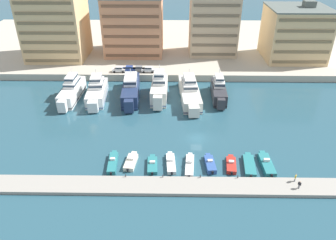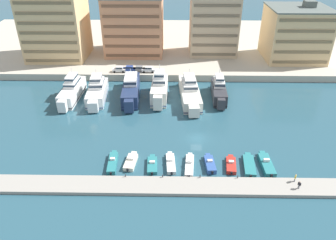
{
  "view_description": "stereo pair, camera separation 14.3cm",
  "coord_description": "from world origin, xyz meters",
  "px_view_note": "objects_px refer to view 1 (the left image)",
  "views": [
    {
      "loc": [
        -5.61,
        -62.35,
        41.47
      ],
      "look_at": [
        -6.64,
        3.95,
        2.5
      ],
      "focal_mm": 35.0,
      "sensor_mm": 36.0,
      "label": 1
    },
    {
      "loc": [
        -5.47,
        -62.34,
        41.47
      ],
      "look_at": [
        -6.64,
        3.95,
        2.5
      ],
      "focal_mm": 35.0,
      "sensor_mm": 36.0,
      "label": 2
    }
  ],
  "objects_px": {
    "motorboat_teal_right": "(249,165)",
    "car_grey_mid_left": "(139,69)",
    "car_white_far_left": "(119,69)",
    "yacht_charcoal_center_right": "(219,90)",
    "car_blue_left": "(129,69)",
    "car_white_center_left": "(148,69)",
    "yacht_white_left": "(97,91)",
    "motorboat_cream_left": "(131,162)",
    "motorboat_teal_mid_left": "(152,165)",
    "yacht_ivory_center": "(190,91)",
    "motorboat_teal_far_right": "(266,164)",
    "yacht_white_far_left": "(72,91)",
    "motorboat_white_center": "(190,165)",
    "motorboat_blue_center_right": "(210,164)",
    "yacht_navy_mid_left": "(131,89)",
    "pedestrian_near_edge": "(299,184)",
    "motorboat_white_center_left": "(171,163)",
    "motorboat_red_mid_right": "(231,165)",
    "yacht_ivory_center_left": "(159,89)",
    "motorboat_teal_far_left": "(113,163)",
    "pedestrian_mid_deck": "(296,177)"
  },
  "relations": [
    {
      "from": "motorboat_teal_right",
      "to": "car_grey_mid_left",
      "type": "distance_m",
      "value": 52.18
    },
    {
      "from": "car_white_far_left",
      "to": "yacht_charcoal_center_right",
      "type": "bearing_deg",
      "value": -24.26
    },
    {
      "from": "car_blue_left",
      "to": "car_white_center_left",
      "type": "relative_size",
      "value": 1.01
    },
    {
      "from": "motorboat_teal_right",
      "to": "car_blue_left",
      "type": "bearing_deg",
      "value": 123.1
    },
    {
      "from": "yacht_white_left",
      "to": "car_blue_left",
      "type": "height_order",
      "value": "yacht_white_left"
    },
    {
      "from": "motorboat_cream_left",
      "to": "motorboat_teal_mid_left",
      "type": "distance_m",
      "value": 4.47
    },
    {
      "from": "yacht_white_left",
      "to": "car_white_center_left",
      "type": "distance_m",
      "value": 19.73
    },
    {
      "from": "yacht_ivory_center",
      "to": "motorboat_teal_far_right",
      "type": "height_order",
      "value": "yacht_ivory_center"
    },
    {
      "from": "yacht_charcoal_center_right",
      "to": "car_white_far_left",
      "type": "relative_size",
      "value": 3.82
    },
    {
      "from": "yacht_white_far_left",
      "to": "car_white_center_left",
      "type": "relative_size",
      "value": 4.3
    },
    {
      "from": "motorboat_white_center",
      "to": "car_blue_left",
      "type": "xyz_separation_m",
      "value": [
        -17.35,
        45.2,
        2.69
      ]
    },
    {
      "from": "motorboat_white_center",
      "to": "motorboat_teal_far_right",
      "type": "relative_size",
      "value": 0.96
    },
    {
      "from": "motorboat_teal_right",
      "to": "motorboat_blue_center_right",
      "type": "bearing_deg",
      "value": 178.8
    },
    {
      "from": "yacht_navy_mid_left",
      "to": "pedestrian_near_edge",
      "type": "distance_m",
      "value": 51.74
    },
    {
      "from": "car_white_far_left",
      "to": "motorboat_white_center",
      "type": "bearing_deg",
      "value": -65.37
    },
    {
      "from": "car_blue_left",
      "to": "car_grey_mid_left",
      "type": "height_order",
      "value": "same"
    },
    {
      "from": "yacht_navy_mid_left",
      "to": "car_grey_mid_left",
      "type": "distance_m",
      "value": 13.66
    },
    {
      "from": "yacht_charcoal_center_right",
      "to": "motorboat_teal_right",
      "type": "height_order",
      "value": "yacht_charcoal_center_right"
    },
    {
      "from": "motorboat_blue_center_right",
      "to": "motorboat_cream_left",
      "type": "bearing_deg",
      "value": 178.06
    },
    {
      "from": "motorboat_white_center",
      "to": "car_blue_left",
      "type": "height_order",
      "value": "car_blue_left"
    },
    {
      "from": "motorboat_white_center_left",
      "to": "motorboat_red_mid_right",
      "type": "bearing_deg",
      "value": -1.57
    },
    {
      "from": "yacht_charcoal_center_right",
      "to": "car_white_far_left",
      "type": "distance_m",
      "value": 32.77
    },
    {
      "from": "yacht_white_far_left",
      "to": "motorboat_red_mid_right",
      "type": "bearing_deg",
      "value": -36.85
    },
    {
      "from": "motorboat_teal_mid_left",
      "to": "car_grey_mid_left",
      "type": "bearing_deg",
      "value": 98.67
    },
    {
      "from": "yacht_ivory_center_left",
      "to": "motorboat_white_center_left",
      "type": "relative_size",
      "value": 2.24
    },
    {
      "from": "motorboat_white_center",
      "to": "yacht_ivory_center_left",
      "type": "bearing_deg",
      "value": 103.25
    },
    {
      "from": "yacht_white_left",
      "to": "motorboat_teal_right",
      "type": "relative_size",
      "value": 2.27
    },
    {
      "from": "yacht_charcoal_center_right",
      "to": "motorboat_white_center_left",
      "type": "height_order",
      "value": "yacht_charcoal_center_right"
    },
    {
      "from": "yacht_navy_mid_left",
      "to": "car_grey_mid_left",
      "type": "height_order",
      "value": "yacht_navy_mid_left"
    },
    {
      "from": "yacht_navy_mid_left",
      "to": "car_white_far_left",
      "type": "xyz_separation_m",
      "value": [
        -5.19,
        13.11,
        0.83
      ]
    },
    {
      "from": "motorboat_teal_far_left",
      "to": "car_white_center_left",
      "type": "height_order",
      "value": "car_white_center_left"
    },
    {
      "from": "motorboat_teal_far_left",
      "to": "motorboat_teal_far_right",
      "type": "relative_size",
      "value": 0.94
    },
    {
      "from": "motorboat_white_center_left",
      "to": "motorboat_white_center",
      "type": "height_order",
      "value": "motorboat_white_center"
    },
    {
      "from": "yacht_ivory_center_left",
      "to": "motorboat_teal_right",
      "type": "height_order",
      "value": "yacht_ivory_center_left"
    },
    {
      "from": "yacht_ivory_center",
      "to": "motorboat_cream_left",
      "type": "xyz_separation_m",
      "value": [
        -13.08,
        -29.66,
        -1.73
      ]
    },
    {
      "from": "yacht_ivory_center",
      "to": "yacht_white_far_left",
      "type": "bearing_deg",
      "value": -179.45
    },
    {
      "from": "yacht_white_far_left",
      "to": "car_blue_left",
      "type": "height_order",
      "value": "yacht_white_far_left"
    },
    {
      "from": "motorboat_white_center",
      "to": "motorboat_teal_far_right",
      "type": "height_order",
      "value": "motorboat_teal_far_right"
    },
    {
      "from": "yacht_white_far_left",
      "to": "yacht_white_left",
      "type": "height_order",
      "value": "yacht_white_far_left"
    },
    {
      "from": "yacht_white_far_left",
      "to": "motorboat_white_center",
      "type": "relative_size",
      "value": 2.31
    },
    {
      "from": "yacht_ivory_center",
      "to": "car_white_far_left",
      "type": "bearing_deg",
      "value": 146.95
    },
    {
      "from": "motorboat_teal_far_left",
      "to": "car_white_center_left",
      "type": "distance_m",
      "value": 44.51
    },
    {
      "from": "yacht_white_far_left",
      "to": "motorboat_teal_far_right",
      "type": "bearing_deg",
      "value": -32.2
    },
    {
      "from": "motorboat_teal_mid_left",
      "to": "pedestrian_mid_deck",
      "type": "relative_size",
      "value": 3.63
    },
    {
      "from": "yacht_ivory_center_left",
      "to": "motorboat_cream_left",
      "type": "relative_size",
      "value": 2.57
    },
    {
      "from": "motorboat_red_mid_right",
      "to": "yacht_charcoal_center_right",
      "type": "bearing_deg",
      "value": 88.12
    },
    {
      "from": "motorboat_teal_far_right",
      "to": "motorboat_teal_right",
      "type": "bearing_deg",
      "value": -174.42
    },
    {
      "from": "yacht_white_left",
      "to": "yacht_ivory_center_left",
      "type": "xyz_separation_m",
      "value": [
        17.4,
        0.5,
        0.53
      ]
    },
    {
      "from": "motorboat_white_center",
      "to": "motorboat_teal_right",
      "type": "distance_m",
      "value": 11.96
    },
    {
      "from": "motorboat_teal_mid_left",
      "to": "motorboat_cream_left",
      "type": "bearing_deg",
      "value": 169.46
    }
  ]
}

